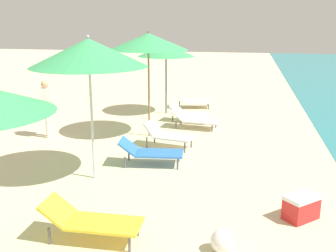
{
  "coord_description": "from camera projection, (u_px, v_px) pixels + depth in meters",
  "views": [
    {
      "loc": [
        2.13,
        2.09,
        3.14
      ],
      "look_at": [
        0.84,
        8.92,
        1.27
      ],
      "focal_mm": 43.41,
      "sensor_mm": 36.0,
      "label": 1
    }
  ],
  "objects": [
    {
      "name": "beach_ball",
      "position": [
        222.0,
        241.0,
        5.57
      ],
      "size": [
        0.33,
        0.33,
        0.33
      ],
      "primitive_type": "sphere",
      "color": "white",
      "rests_on": "ground"
    },
    {
      "name": "umbrella_fifth",
      "position": [
        148.0,
        42.0,
        10.44
      ],
      "size": [
        2.07,
        2.07,
        2.81
      ],
      "color": "olive",
      "rests_on": "ground"
    },
    {
      "name": "lounger_third_shoreside",
      "position": [
        90.0,
        220.0,
        5.85
      ],
      "size": [
        1.44,
        0.56,
        0.59
      ],
      "rotation": [
        0.0,
        0.0,
        0.01
      ],
      "color": "yellow",
      "rests_on": "ground"
    },
    {
      "name": "lounger_fourth_shoreside",
      "position": [
        150.0,
        151.0,
        8.85
      ],
      "size": [
        1.44,
        0.74,
        0.57
      ],
      "rotation": [
        0.0,
        0.0,
        0.11
      ],
      "color": "blue",
      "rests_on": "ground"
    },
    {
      "name": "umbrella_farthest",
      "position": [
        166.0,
        51.0,
        13.15
      ],
      "size": [
        1.86,
        1.86,
        2.34
      ],
      "color": "#4C4C51",
      "rests_on": "ground"
    },
    {
      "name": "lounger_farthest_inland",
      "position": [
        189.0,
        114.0,
        12.52
      ],
      "size": [
        1.31,
        0.76,
        0.52
      ],
      "rotation": [
        0.0,
        0.0,
        -0.16
      ],
      "color": "white",
      "rests_on": "ground"
    },
    {
      "name": "lounger_fifth_shoreside",
      "position": [
        195.0,
        119.0,
        11.78
      ],
      "size": [
        1.39,
        0.78,
        0.53
      ],
      "rotation": [
        0.0,
        0.0,
        -0.14
      ],
      "color": "white",
      "rests_on": "ground"
    },
    {
      "name": "cooler_box",
      "position": [
        301.0,
        207.0,
        6.48
      ],
      "size": [
        0.63,
        0.62,
        0.4
      ],
      "color": "red",
      "rests_on": "ground"
    },
    {
      "name": "person_walking_far",
      "position": [
        46.0,
        103.0,
        10.76
      ],
      "size": [
        0.34,
        0.42,
        1.54
      ],
      "rotation": [
        0.0,
        0.0,
        0.41
      ],
      "color": "silver",
      "rests_on": "ground"
    },
    {
      "name": "lounger_farthest_shoreside",
      "position": [
        193.0,
        101.0,
        14.47
      ],
      "size": [
        1.3,
        0.82,
        0.55
      ],
      "rotation": [
        0.0,
        0.0,
        0.16
      ],
      "color": "white",
      "rests_on": "ground"
    },
    {
      "name": "lounger_fifth_inland",
      "position": [
        168.0,
        135.0,
        10.03
      ],
      "size": [
        1.28,
        0.8,
        0.63
      ],
      "rotation": [
        0.0,
        0.0,
        -0.22
      ],
      "color": "white",
      "rests_on": "ground"
    },
    {
      "name": "umbrella_fourth",
      "position": [
        89.0,
        53.0,
        7.55
      ],
      "size": [
        2.22,
        2.22,
        2.82
      ],
      "color": "silver",
      "rests_on": "ground"
    }
  ]
}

